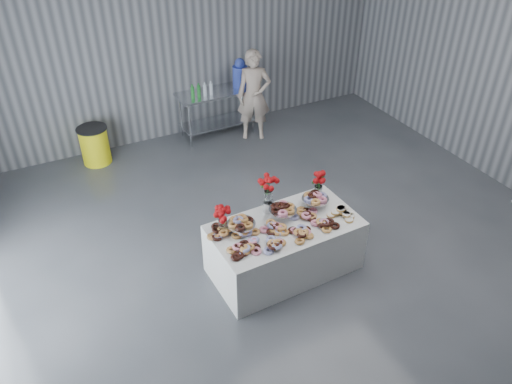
# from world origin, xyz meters

# --- Properties ---
(ground) EXTENTS (9.00, 9.00, 0.00)m
(ground) POSITION_xyz_m (0.00, 0.00, 0.00)
(ground) COLOR #3D4045
(ground) RESTS_ON ground
(room_walls) EXTENTS (8.04, 9.04, 4.02)m
(room_walls) POSITION_xyz_m (-0.27, 0.07, 2.64)
(room_walls) COLOR gray
(room_walls) RESTS_ON ground
(display_table) EXTENTS (1.93, 1.06, 0.75)m
(display_table) POSITION_xyz_m (-0.30, 0.19, 0.38)
(display_table) COLOR silver
(display_table) RESTS_ON ground
(prep_table) EXTENTS (1.50, 0.60, 0.90)m
(prep_table) POSITION_xyz_m (0.43, 4.10, 0.62)
(prep_table) COLOR silver
(prep_table) RESTS_ON ground
(donut_mounds) EXTENTS (1.83, 0.86, 0.09)m
(donut_mounds) POSITION_xyz_m (-0.30, 0.14, 0.80)
(donut_mounds) COLOR gold
(donut_mounds) RESTS_ON display_table
(cake_stand_left) EXTENTS (0.36, 0.36, 0.17)m
(cake_stand_left) POSITION_xyz_m (-0.86, 0.32, 0.89)
(cake_stand_left) COLOR silver
(cake_stand_left) RESTS_ON display_table
(cake_stand_mid) EXTENTS (0.36, 0.36, 0.17)m
(cake_stand_mid) POSITION_xyz_m (-0.26, 0.34, 0.89)
(cake_stand_mid) COLOR silver
(cake_stand_mid) RESTS_ON display_table
(cake_stand_right) EXTENTS (0.36, 0.36, 0.17)m
(cake_stand_right) POSITION_xyz_m (0.24, 0.35, 0.89)
(cake_stand_right) COLOR silver
(cake_stand_right) RESTS_ON display_table
(danish_pile) EXTENTS (0.48, 0.48, 0.11)m
(danish_pile) POSITION_xyz_m (0.45, 0.06, 0.81)
(danish_pile) COLOR white
(danish_pile) RESTS_ON display_table
(bouquet_left) EXTENTS (0.26, 0.26, 0.42)m
(bouquet_left) POSITION_xyz_m (-1.06, 0.41, 1.05)
(bouquet_left) COLOR white
(bouquet_left) RESTS_ON display_table
(bouquet_right) EXTENTS (0.26, 0.26, 0.42)m
(bouquet_right) POSITION_xyz_m (0.39, 0.51, 1.05)
(bouquet_right) COLOR white
(bouquet_right) RESTS_ON display_table
(bouquet_center) EXTENTS (0.26, 0.26, 0.57)m
(bouquet_center) POSITION_xyz_m (-0.36, 0.53, 1.13)
(bouquet_center) COLOR silver
(bouquet_center) RESTS_ON display_table
(water_jug) EXTENTS (0.28, 0.28, 0.55)m
(water_jug) POSITION_xyz_m (0.93, 4.10, 1.15)
(water_jug) COLOR #435CE5
(water_jug) RESTS_ON prep_table
(drink_bottles) EXTENTS (0.54, 0.08, 0.27)m
(drink_bottles) POSITION_xyz_m (0.11, 4.00, 1.04)
(drink_bottles) COLOR #268C33
(drink_bottles) RESTS_ON prep_table
(person) EXTENTS (0.74, 0.64, 1.72)m
(person) POSITION_xyz_m (1.01, 3.69, 0.86)
(person) COLOR #CC8C93
(person) RESTS_ON ground
(trash_barrel) EXTENTS (0.53, 0.53, 0.68)m
(trash_barrel) POSITION_xyz_m (-1.93, 4.10, 0.34)
(trash_barrel) COLOR #FFF615
(trash_barrel) RESTS_ON ground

